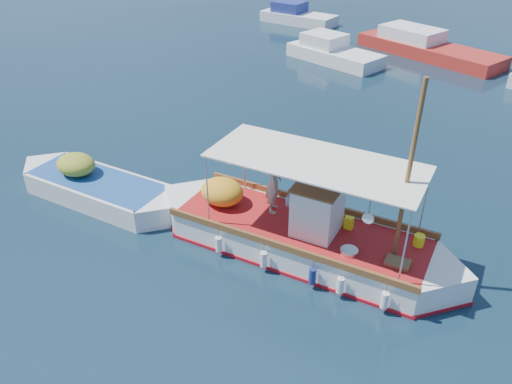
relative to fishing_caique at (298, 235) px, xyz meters
The scene contains 6 objects.
ground 0.75m from the fishing_caique, 141.45° to the left, with size 160.00×160.00×0.00m, color black.
fishing_caique is the anchor object (origin of this frame).
dinghy 7.51m from the fishing_caique, behind, with size 7.11×2.21×1.73m.
bg_boat_nw 19.67m from the fishing_caique, 111.18° to the left, with size 6.57×3.93×1.80m.
bg_boat_n 22.81m from the fishing_caique, 96.22° to the left, with size 10.04×5.84×1.80m.
bg_boat_far_w 29.78m from the fishing_caique, 117.75° to the left, with size 6.22×2.68×1.80m.
Camera 1 is at (5.69, -11.29, 9.51)m, focal length 35.00 mm.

